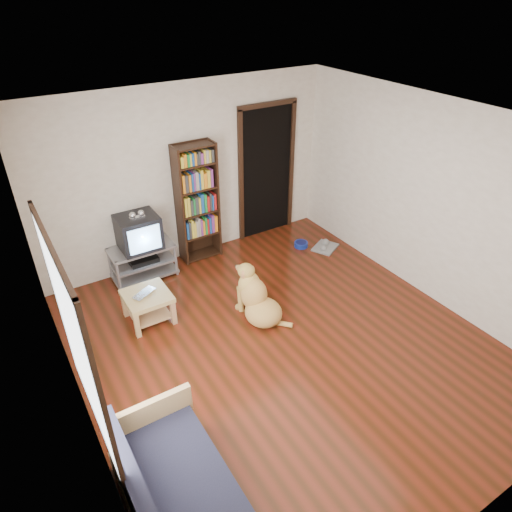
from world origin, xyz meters
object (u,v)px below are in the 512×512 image
grey_rag (325,247)px  crt_tv (138,231)px  dog (257,300)px  coffee_table (148,302)px  tv_stand (143,261)px  laptop (147,295)px  dog_bowl (301,244)px  bookshelf (197,197)px

grey_rag → crt_tv: (-2.75, 0.79, 0.73)m
dog → coffee_table: bearing=150.7°
dog → grey_rag: bearing=25.2°
grey_rag → tv_stand: 2.86m
grey_rag → laptop: bearing=-175.7°
dog → laptop: bearing=151.8°
dog_bowl → grey_rag: bearing=-39.8°
bookshelf → crt_tv: bearing=-175.7°
grey_rag → tv_stand: size_ratio=0.44×
dog_bowl → crt_tv: crt_tv is taller
bookshelf → dog_bowl: bearing=-22.2°
grey_rag → dog: 2.05m
laptop → crt_tv: crt_tv is taller
tv_stand → coffee_table: 1.01m
dog → crt_tv: bearing=118.6°
coffee_table → laptop: bearing=-90.0°
tv_stand → dog: size_ratio=1.06×
dog → bookshelf: bearing=88.5°
laptop → coffee_table: (-0.00, 0.03, -0.13)m
crt_tv → tv_stand: bearing=-90.0°
grey_rag → crt_tv: crt_tv is taller
coffee_table → dog: (1.19, -0.67, -0.01)m
grey_rag → dog: size_ratio=0.47×
dog_bowl → dog: bearing=-144.1°
laptop → dog_bowl: size_ratio=1.41×
tv_stand → dog: dog is taller
laptop → dog: dog is taller
dog_bowl → crt_tv: bearing=167.6°
laptop → bookshelf: (1.24, 1.09, 0.59)m
crt_tv → dog: crt_tv is taller
tv_stand → coffee_table: size_ratio=1.64×
coffee_table → dog: 1.37m
dog → tv_stand: bearing=118.9°
tv_stand → bookshelf: size_ratio=0.50×
grey_rag → bookshelf: 2.22m
laptop → tv_stand: tv_stand is taller
dog_bowl → tv_stand: tv_stand is taller
laptop → crt_tv: (0.29, 1.02, 0.33)m
laptop → grey_rag: (3.04, 0.23, -0.40)m
bookshelf → grey_rag: bearing=-25.6°
coffee_table → dog: dog is taller
laptop → crt_tv: bearing=46.4°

